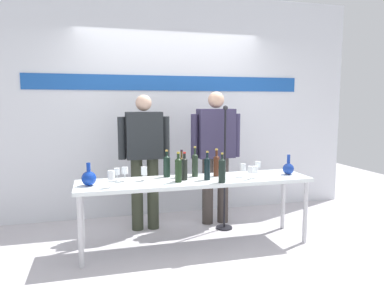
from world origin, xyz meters
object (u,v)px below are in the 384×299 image
Objects in this scene: presenter_left at (144,153)px; wine_bottle_4 at (178,169)px; wine_glass_right_2 at (255,170)px; wine_bottle_2 at (167,165)px; wine_glass_left_3 at (144,171)px; wine_bottle_1 at (184,168)px; wine_glass_right_0 at (250,170)px; wine_glass_right_3 at (258,165)px; wine_bottle_0 at (216,165)px; wine_bottle_6 at (182,166)px; wine_glass_left_2 at (111,175)px; decanter_blue_left at (89,178)px; presenter_right at (216,148)px; decanter_blue_right at (288,168)px; wine_glass_right_1 at (243,167)px; wine_glass_left_1 at (117,172)px; wine_bottle_3 at (195,164)px; wine_bottle_5 at (207,167)px; wine_glass_left_0 at (125,171)px; wine_bottle_7 at (222,170)px; microphone_stand at (225,188)px; display_table at (196,185)px.

wine_bottle_4 is at bearing -72.54° from presenter_left.
wine_bottle_4 reaches higher than wine_glass_right_2.
wine_bottle_2 reaches higher than wine_glass_left_3.
wine_glass_right_0 is at bearing -13.27° from wine_bottle_1.
wine_glass_right_3 is (0.26, 0.36, -0.01)m from wine_glass_right_0.
wine_glass_left_3 is at bearing -177.89° from wine_bottle_0.
wine_glass_right_0 is at bearing -24.68° from wine_bottle_6.
wine_bottle_6 is 1.81× the size of wine_glass_left_2.
presenter_left is at bearing 107.46° from wine_bottle_4.
wine_glass_left_3 is (-0.09, -0.60, -0.10)m from presenter_left.
decanter_blue_left is at bearing 175.03° from wine_glass_right_0.
wine_glass_right_0 is (0.10, -0.84, -0.13)m from presenter_right.
presenter_left is 0.62m from wine_glass_left_3.
wine_glass_left_2 is (-1.98, -0.14, 0.05)m from decanter_blue_right.
wine_bottle_6 is 0.43m from wine_glass_left_3.
wine_glass_left_1 is at bearing 173.28° from wine_glass_right_1.
wine_bottle_1 is 0.70m from wine_glass_right_0.
wine_glass_left_2 is (-0.68, -0.07, -0.02)m from wine_bottle_4.
wine_bottle_1 is 0.96× the size of wine_bottle_4.
wine_bottle_4 is (-0.09, -0.09, 0.01)m from wine_bottle_1.
wine_bottle_3 is 1.11× the size of wine_bottle_6.
presenter_right is at bearing 64.84° from wine_bottle_5.
wine_bottle_0 is 0.55m from wine_bottle_2.
wine_bottle_5 reaches higher than decanter_blue_right.
wine_bottle_4 reaches higher than wine_bottle_0.
wine_bottle_0 is 1.03× the size of wine_bottle_1.
wine_glass_right_1 is at bearing -14.01° from wine_bottle_6.
wine_bottle_4 is 2.11× the size of wine_glass_right_1.
decanter_blue_left is 1.53× the size of wine_glass_left_0.
wine_bottle_0 is at bearing 44.82° from wine_bottle_5.
wine_bottle_4 is (0.06, -0.30, 0.01)m from wine_bottle_2.
wine_bottle_7 is 0.80m from microphone_stand.
wine_bottle_3 reaches higher than display_table.
wine_glass_left_0 is at bearing -116.24° from presenter_left.
wine_glass_right_0 is (0.34, 0.07, -0.03)m from wine_bottle_7.
wine_glass_right_2 is at bearing -23.15° from wine_bottle_3.
wine_glass_right_1 is at bearing 5.87° from wine_glass_left_2.
presenter_right is (1.55, 0.69, 0.16)m from decanter_blue_left.
decanter_blue_right is at bearing 4.15° from wine_glass_left_2.
decanter_blue_right reaches higher than wine_glass_right_3.
presenter_left is 1.06m from microphone_stand.
wine_bottle_5 is at bearing -1.74° from decanter_blue_left.
wine_bottle_2 is 1.79× the size of wine_glass_left_2.
wine_bottle_4 is at bearing 178.72° from wine_glass_right_2.
wine_bottle_1 is at bearing 178.81° from wine_glass_right_1.
wine_bottle_5 is 0.20× the size of microphone_stand.
wine_glass_left_3 is at bearing -14.88° from wine_glass_left_1.
wine_glass_right_2 is at bearing -9.91° from wine_glass_left_1.
decanter_blue_left is 0.96m from presenter_left.
decanter_blue_left is at bearing 176.99° from wine_glass_right_2.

